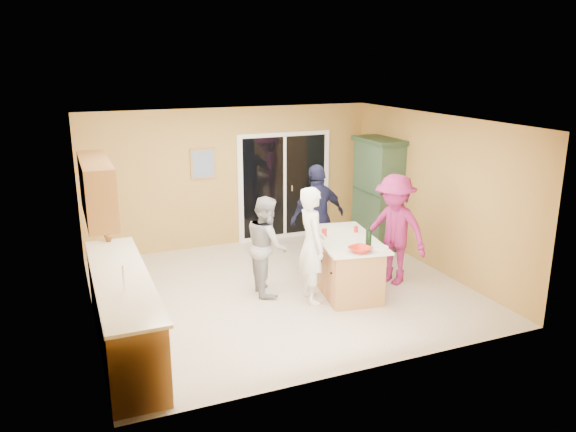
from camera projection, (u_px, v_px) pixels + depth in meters
name	position (u px, v px, depth m)	size (l,w,h in m)	color
floor	(282.00, 290.00, 8.67)	(5.50, 5.50, 0.00)	beige
ceiling	(281.00, 121.00, 7.97)	(5.50, 5.00, 0.10)	white
wall_back	(232.00, 177.00, 10.55)	(5.50, 0.10, 2.60)	#EAC360
wall_front	(366.00, 264.00, 6.10)	(5.50, 0.10, 2.60)	#EAC360
wall_left	(86.00, 230.00, 7.31)	(0.10, 5.00, 2.60)	#EAC360
wall_right	(434.00, 193.00, 9.33)	(0.10, 5.00, 2.60)	#EAC360
left_cabinet_run	(124.00, 318.00, 6.72)	(0.65, 3.05, 1.24)	#B37545
upper_cabinets	(97.00, 189.00, 7.04)	(0.35, 1.60, 0.75)	#B37545
sliding_door	(284.00, 186.00, 10.97)	(1.90, 0.07, 2.10)	white
framed_picture	(203.00, 164.00, 10.24)	(0.46, 0.04, 0.56)	#A17A50
kitchen_island	(345.00, 266.00, 8.57)	(1.13, 1.74, 0.85)	#B37545
green_hutch	(378.00, 194.00, 10.53)	(0.59, 1.12, 2.05)	#243A25
woman_white	(312.00, 245.00, 8.09)	(0.63, 0.41, 1.72)	white
woman_grey	(267.00, 245.00, 8.43)	(0.73, 0.57, 1.50)	gray
woman_navy	(318.00, 217.00, 9.38)	(1.05, 0.44, 1.79)	#1A1A39
woman_magenta	(394.00, 230.00, 8.77)	(1.13, 0.65, 1.75)	#942055
serving_bowl	(360.00, 250.00, 7.81)	(0.31, 0.31, 0.08)	red
tulip_vase	(107.00, 229.00, 7.93)	(0.20, 0.14, 0.39)	#B01112
tumbler_near	(356.00, 229.00, 8.71)	(0.07, 0.07, 0.09)	red
tumbler_far	(324.00, 233.00, 8.50)	(0.08, 0.08, 0.12)	red
wine_bottle	(369.00, 239.00, 7.95)	(0.08, 0.08, 0.37)	black
white_plate	(381.00, 247.00, 8.01)	(0.22, 0.22, 0.02)	white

